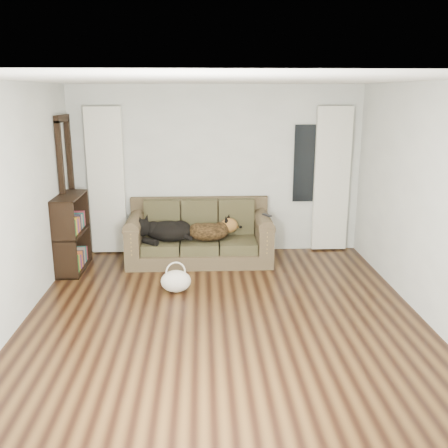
{
  "coord_description": "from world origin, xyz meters",
  "views": [
    {
      "loc": [
        -0.23,
        -5.22,
        2.48
      ],
      "look_at": [
        0.07,
        1.6,
        0.67
      ],
      "focal_mm": 40.0,
      "sensor_mm": 36.0,
      "label": 1
    }
  ],
  "objects_px": {
    "sofa": "(200,232)",
    "tote_bag": "(176,280)",
    "dog_black_lab": "(166,232)",
    "dog_shepherd": "(211,231)",
    "bookshelf": "(72,236)"
  },
  "relations": [
    {
      "from": "dog_black_lab",
      "to": "tote_bag",
      "type": "xyz_separation_m",
      "value": [
        0.2,
        -1.13,
        -0.32
      ]
    },
    {
      "from": "dog_shepherd",
      "to": "dog_black_lab",
      "type": "bearing_deg",
      "value": 1.39
    },
    {
      "from": "dog_black_lab",
      "to": "sofa",
      "type": "bearing_deg",
      "value": 22.2
    },
    {
      "from": "dog_black_lab",
      "to": "tote_bag",
      "type": "relative_size",
      "value": 1.82
    },
    {
      "from": "dog_black_lab",
      "to": "dog_shepherd",
      "type": "distance_m",
      "value": 0.67
    },
    {
      "from": "tote_bag",
      "to": "sofa",
      "type": "bearing_deg",
      "value": 75.95
    },
    {
      "from": "sofa",
      "to": "tote_bag",
      "type": "relative_size",
      "value": 5.48
    },
    {
      "from": "tote_bag",
      "to": "dog_black_lab",
      "type": "bearing_deg",
      "value": 99.93
    },
    {
      "from": "dog_black_lab",
      "to": "dog_shepherd",
      "type": "height_order",
      "value": "dog_shepherd"
    },
    {
      "from": "dog_shepherd",
      "to": "bookshelf",
      "type": "xyz_separation_m",
      "value": [
        -1.98,
        -0.23,
        0.01
      ]
    },
    {
      "from": "tote_bag",
      "to": "bookshelf",
      "type": "relative_size",
      "value": 0.36
    },
    {
      "from": "sofa",
      "to": "tote_bag",
      "type": "bearing_deg",
      "value": -104.05
    },
    {
      "from": "dog_black_lab",
      "to": "dog_shepherd",
      "type": "relative_size",
      "value": 1.11
    },
    {
      "from": "dog_black_lab",
      "to": "dog_shepherd",
      "type": "bearing_deg",
      "value": 14.29
    },
    {
      "from": "dog_shepherd",
      "to": "tote_bag",
      "type": "height_order",
      "value": "dog_shepherd"
    }
  ]
}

